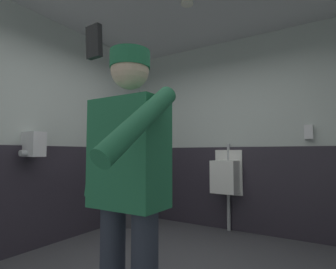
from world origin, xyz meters
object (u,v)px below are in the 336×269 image
object	(u,v)px
person	(128,177)
trash_bin	(131,206)
soap_dispenser	(309,132)
hand_dryer	(33,145)
cell_phone	(94,42)
urinal_solo	(226,176)

from	to	relation	value
person	trash_bin	xyz separation A→B (m)	(-1.72, 2.10, -0.69)
person	soap_dispenser	bearing A→B (deg)	75.35
hand_dryer	soap_dispenser	world-z (taller)	soap_dispenser
trash_bin	person	bearing A→B (deg)	-50.73
cell_phone	hand_dryer	size ratio (longest dim) A/B	0.39
person	cell_phone	size ratio (longest dim) A/B	15.24
urinal_solo	person	size ratio (longest dim) A/B	0.74
urinal_solo	trash_bin	size ratio (longest dim) A/B	2.14
cell_phone	hand_dryer	world-z (taller)	cell_phone
cell_phone	soap_dispenser	size ratio (longest dim) A/B	0.61
cell_phone	trash_bin	size ratio (longest dim) A/B	0.19
urinal_solo	soap_dispenser	bearing A→B (deg)	6.48
urinal_solo	trash_bin	distance (m)	1.52
person	trash_bin	bearing A→B (deg)	129.27
urinal_solo	hand_dryer	world-z (taller)	hand_dryer
person	soap_dispenser	world-z (taller)	person
hand_dryer	soap_dispenser	distance (m)	3.32
urinal_solo	hand_dryer	xyz separation A→B (m)	(-1.56, -1.93, 0.42)
person	soap_dispenser	xyz separation A→B (m)	(0.70, 2.67, 0.39)
cell_phone	soap_dispenser	world-z (taller)	cell_phone
trash_bin	soap_dispenser	size ratio (longest dim) A/B	3.22
urinal_solo	soap_dispenser	distance (m)	1.21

